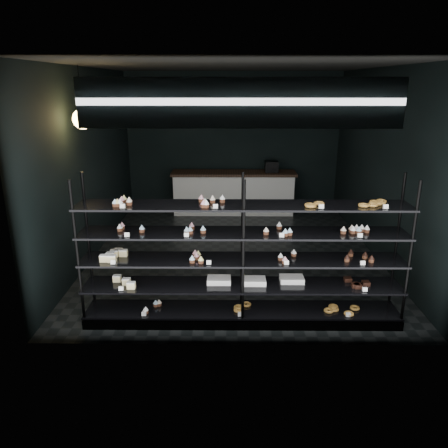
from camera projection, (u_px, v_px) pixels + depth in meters
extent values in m
cube|color=black|center=(234.00, 251.00, 8.01)|extent=(5.00, 6.00, 0.01)
cube|color=black|center=(236.00, 66.00, 7.02)|extent=(5.00, 6.00, 0.01)
cube|color=black|center=(233.00, 142.00, 10.37)|extent=(5.00, 0.01, 3.20)
cube|color=black|center=(239.00, 215.00, 4.66)|extent=(5.00, 0.01, 3.20)
cube|color=black|center=(90.00, 164.00, 7.53)|extent=(0.01, 6.00, 3.20)
cube|color=black|center=(380.00, 165.00, 7.49)|extent=(0.01, 6.00, 3.20)
cube|color=black|center=(242.00, 316.00, 5.66)|extent=(4.00, 0.50, 0.12)
cylinder|color=black|center=(78.00, 256.00, 5.18)|extent=(0.04, 0.04, 1.85)
cylinder|color=black|center=(89.00, 243.00, 5.60)|extent=(0.04, 0.04, 1.85)
cylinder|color=black|center=(243.00, 256.00, 5.16)|extent=(0.04, 0.04, 1.85)
cylinder|color=black|center=(242.00, 243.00, 5.58)|extent=(0.04, 0.04, 1.85)
cylinder|color=black|center=(410.00, 257.00, 5.15)|extent=(0.04, 0.04, 1.85)
cylinder|color=black|center=(396.00, 244.00, 5.57)|extent=(0.04, 0.04, 1.85)
cube|color=black|center=(242.00, 310.00, 5.63)|extent=(4.00, 0.50, 0.03)
cube|color=black|center=(242.00, 285.00, 5.52)|extent=(4.00, 0.50, 0.02)
cube|color=black|center=(243.00, 260.00, 5.41)|extent=(4.00, 0.50, 0.02)
cube|color=black|center=(243.00, 233.00, 5.31)|extent=(4.00, 0.50, 0.02)
cube|color=black|center=(243.00, 206.00, 5.20)|extent=(4.00, 0.50, 0.02)
cube|color=white|center=(123.00, 206.00, 5.03)|extent=(0.06, 0.04, 0.06)
cube|color=white|center=(212.00, 207.00, 5.02)|extent=(0.06, 0.04, 0.06)
cube|color=white|center=(319.00, 207.00, 5.01)|extent=(0.05, 0.04, 0.06)
cube|color=white|center=(382.00, 207.00, 5.00)|extent=(0.06, 0.04, 0.06)
cube|color=white|center=(124.00, 235.00, 5.13)|extent=(0.06, 0.04, 0.06)
cube|color=white|center=(188.00, 235.00, 5.13)|extent=(0.05, 0.04, 0.06)
cube|color=white|center=(280.00, 235.00, 5.12)|extent=(0.06, 0.04, 0.06)
cube|color=white|center=(360.00, 236.00, 5.11)|extent=(0.06, 0.04, 0.06)
cube|color=white|center=(110.00, 262.00, 5.24)|extent=(0.06, 0.04, 0.06)
cube|color=white|center=(205.00, 263.00, 5.24)|extent=(0.06, 0.04, 0.06)
cube|color=white|center=(286.00, 263.00, 5.23)|extent=(0.05, 0.04, 0.06)
cube|color=white|center=(362.00, 263.00, 5.22)|extent=(0.06, 0.04, 0.06)
cube|color=white|center=(119.00, 289.00, 5.35)|extent=(0.06, 0.04, 0.06)
cube|color=white|center=(365.00, 290.00, 5.33)|extent=(0.06, 0.04, 0.06)
cube|color=white|center=(143.00, 314.00, 5.46)|extent=(0.06, 0.04, 0.06)
cube|color=white|center=(237.00, 314.00, 5.45)|extent=(0.05, 0.04, 0.06)
cube|color=white|center=(346.00, 315.00, 5.44)|extent=(0.06, 0.04, 0.06)
cube|color=#0B1639|center=(240.00, 103.00, 4.38)|extent=(3.20, 0.04, 0.45)
cube|color=white|center=(240.00, 103.00, 4.36)|extent=(3.30, 0.02, 0.50)
cylinder|color=black|center=(80.00, 87.00, 6.09)|extent=(0.01, 0.01, 0.59)
sphere|color=#EFB253|center=(83.00, 119.00, 6.23)|extent=(0.28, 0.28, 0.28)
cube|color=beige|center=(233.00, 194.00, 10.24)|extent=(2.76, 0.60, 0.92)
cube|color=black|center=(234.00, 173.00, 10.09)|extent=(2.87, 0.65, 0.06)
cube|color=black|center=(271.00, 167.00, 10.04)|extent=(0.30, 0.30, 0.25)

